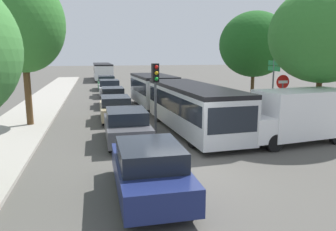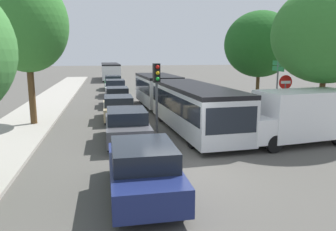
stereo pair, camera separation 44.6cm
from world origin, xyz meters
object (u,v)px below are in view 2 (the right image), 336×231
at_px(queued_car_silver, 115,88).
at_px(articulated_bus, 175,97).
at_px(queued_car_tan, 118,108).
at_px(direction_sign_post, 278,76).
at_px(tree_right_near, 327,34).
at_px(city_bus_rear, 110,70).
at_px(queued_car_green, 113,82).
at_px(queued_car_graphite, 127,125).
at_px(queued_car_navy, 143,169).
at_px(no_entry_sign, 285,94).
at_px(tree_left_mid, 26,24).
at_px(tree_right_mid, 260,44).
at_px(traffic_light, 157,82).
at_px(queued_car_black, 117,96).
at_px(white_van, 299,115).

bearing_deg(queued_car_silver, articulated_bus, -164.72).
xyz_separation_m(articulated_bus, queued_car_silver, (-3.22, 11.66, -0.58)).
bearing_deg(articulated_bus, queued_car_tan, -98.09).
height_order(articulated_bus, direction_sign_post, direction_sign_post).
xyz_separation_m(queued_car_silver, tree_right_near, (9.48, -16.47, 4.00)).
distance_m(city_bus_rear, queued_car_green, 13.84).
bearing_deg(queued_car_graphite, queued_car_silver, -0.15).
bearing_deg(queued_car_silver, queued_car_navy, -179.95).
bearing_deg(queued_car_silver, direction_sign_post, -142.52).
height_order(no_entry_sign, tree_left_mid, tree_left_mid).
distance_m(articulated_bus, tree_right_near, 8.60).
xyz_separation_m(city_bus_rear, queued_car_graphite, (0.10, -36.01, -0.65)).
xyz_separation_m(queued_car_navy, tree_right_mid, (10.32, 14.41, 3.79)).
distance_m(articulated_bus, queued_car_tan, 3.44).
bearing_deg(direction_sign_post, queued_car_navy, 48.40).
bearing_deg(queued_car_navy, traffic_light, -12.03).
bearing_deg(tree_left_mid, queued_car_graphite, -41.63).
xyz_separation_m(queued_car_navy, direction_sign_post, (9.36, 9.84, 1.81)).
distance_m(queued_car_silver, tree_right_mid, 13.47).
xyz_separation_m(city_bus_rear, tree_right_near, (9.57, -36.07, 3.37)).
bearing_deg(queued_car_black, queued_car_navy, -179.81).
height_order(white_van, traffic_light, traffic_light).
bearing_deg(traffic_light, tree_right_mid, 117.38).
bearing_deg(no_entry_sign, queued_car_silver, -153.31).
xyz_separation_m(tree_right_near, tree_right_mid, (0.93, 8.79, -0.23)).
distance_m(city_bus_rear, queued_car_silver, 19.61).
relative_size(tree_left_mid, tree_right_mid, 1.13).
relative_size(queued_car_silver, no_entry_sign, 1.54).
height_order(direction_sign_post, tree_right_mid, tree_right_mid).
xyz_separation_m(articulated_bus, tree_right_mid, (7.19, 3.98, 3.20)).
bearing_deg(queued_car_black, tree_right_mid, -99.84).
bearing_deg(tree_left_mid, white_van, -25.83).
height_order(queued_car_tan, traffic_light, traffic_light).
bearing_deg(white_van, direction_sign_post, -117.88).
bearing_deg(no_entry_sign, tree_left_mid, -105.70).
distance_m(queued_car_tan, queued_car_silver, 11.39).
bearing_deg(no_entry_sign, tree_right_near, 65.37).
bearing_deg(queued_car_navy, white_van, -61.07).
distance_m(queued_car_black, white_van, 14.21).
bearing_deg(queued_car_tan, tree_right_mid, -70.79).
xyz_separation_m(white_van, tree_right_mid, (3.07, 10.37, 3.30)).
xyz_separation_m(traffic_light, no_entry_sign, (6.33, -0.87, -0.62)).
bearing_deg(articulated_bus, traffic_light, -30.28).
bearing_deg(queued_car_green, queued_car_graphite, 179.99).
relative_size(articulated_bus, tree_right_mid, 2.27).
bearing_deg(traffic_light, queued_car_graphite, -58.19).
bearing_deg(articulated_bus, tree_right_near, 48.85).
distance_m(queued_car_tan, white_van, 10.04).
xyz_separation_m(queued_car_tan, direction_sign_post, (9.60, -0.85, 1.83)).
relative_size(traffic_light, tree_right_mid, 0.49).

